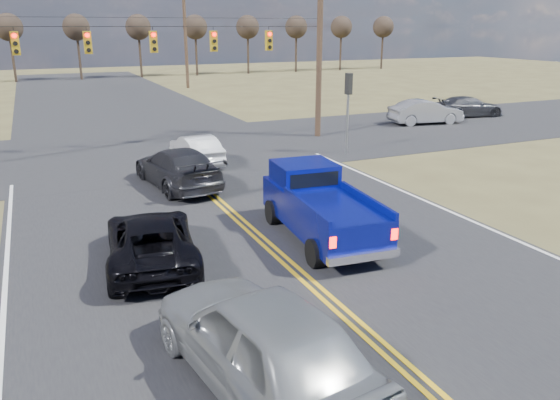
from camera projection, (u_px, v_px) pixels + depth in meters
name	position (u px, v px, depth m)	size (l,w,h in m)	color
ground	(341.00, 312.00, 12.03)	(160.00, 160.00, 0.00)	brown
road_main	(207.00, 192.00, 20.72)	(14.00, 120.00, 0.02)	#28282B
road_cross	(161.00, 150.00, 27.66)	(120.00, 12.00, 0.02)	#28282B
signal_gantry	(165.00, 47.00, 26.13)	(19.60, 4.83, 10.00)	#473323
utility_poles	(158.00, 44.00, 25.20)	(19.60, 58.32, 10.00)	#473323
treeline	(123.00, 31.00, 33.71)	(87.00, 117.80, 7.40)	#33261C
pickup_truck	(319.00, 206.00, 16.02)	(2.51, 5.50, 2.01)	black
silver_suv	(262.00, 339.00, 9.31)	(2.16, 5.36, 1.83)	gray
black_suv	(151.00, 240.00, 14.30)	(2.21, 4.79, 1.33)	black
white_car_queue	(196.00, 149.00, 24.81)	(1.40, 4.03, 1.33)	silver
dgrey_car_queue	(178.00, 168.00, 21.22)	(2.15, 5.28, 1.53)	#2B2B2F
cross_car_east_near	(426.00, 112.00, 34.90)	(4.69, 1.63, 1.54)	gray
cross_car_east_far	(469.00, 107.00, 37.74)	(4.81, 1.96, 1.40)	#343539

